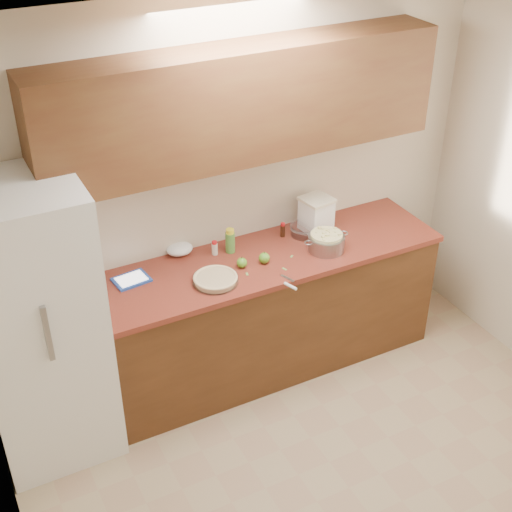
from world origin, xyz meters
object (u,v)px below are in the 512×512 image
pie (215,279)px  flour_canister (316,214)px  colander (326,242)px  tablet (131,280)px

pie → flour_canister: flour_canister is taller
pie → flour_canister: 0.96m
pie → colander: size_ratio=0.87×
pie → flour_canister: size_ratio=1.17×
pie → colander: (0.83, 0.02, 0.04)m
tablet → flour_canister: bearing=-6.0°
flour_canister → tablet: flour_canister is taller
tablet → pie: bearing=-36.3°
pie → tablet: 0.54m
colander → pie: bearing=-178.8°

